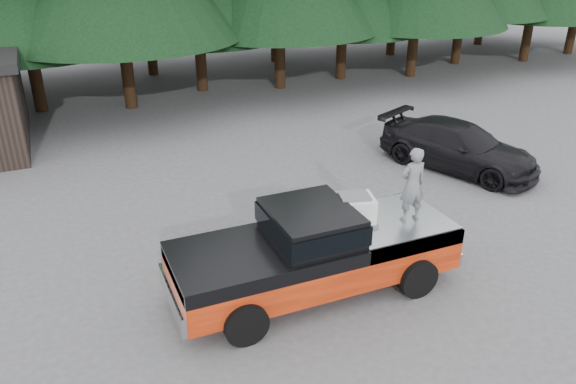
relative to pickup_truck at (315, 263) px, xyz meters
name	(u,v)px	position (x,y,z in m)	size (l,w,h in m)	color
ground	(290,282)	(-0.35, 0.46, -0.67)	(120.00, 120.00, 0.00)	#474649
pickup_truck	(315,263)	(0.00, 0.00, 0.00)	(6.00, 2.04, 1.33)	red
truck_cab	(311,222)	(-0.10, 0.00, 0.96)	(1.66, 1.90, 0.59)	black
air_compressor	(354,210)	(0.96, 0.17, 0.94)	(0.80, 0.66, 0.55)	silver
man_on_bed	(412,185)	(2.09, -0.20, 1.47)	(0.58, 0.38, 1.60)	slate
parked_car	(458,146)	(6.96, 4.17, 0.06)	(2.03, 4.99, 1.45)	black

